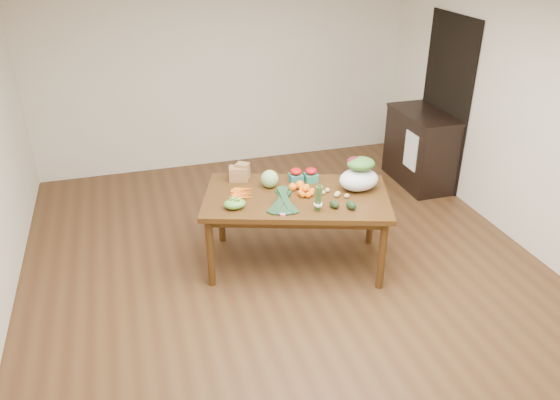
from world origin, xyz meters
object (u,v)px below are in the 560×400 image
object	(u,v)px
paper_bag	(238,172)
kale_bunch	(283,202)
cabbage	(270,179)
mandarin_cluster	(305,190)
dining_table	(296,230)
asparagus_bundle	(318,198)
salad_bag	(359,176)
cabinet	(420,148)

from	to	relation	value
paper_bag	kale_bunch	bearing A→B (deg)	-71.95
cabbage	mandarin_cluster	world-z (taller)	cabbage
dining_table	kale_bunch	distance (m)	0.56
dining_table	mandarin_cluster	xyz separation A→B (m)	(0.08, -0.01, 0.42)
dining_table	asparagus_bundle	size ratio (longest dim) A/B	6.89
cabbage	kale_bunch	bearing A→B (deg)	-91.78
mandarin_cluster	asparagus_bundle	distance (m)	0.34
salad_bag	cabinet	bearing A→B (deg)	42.97
dining_table	asparagus_bundle	distance (m)	0.61
asparagus_bundle	mandarin_cluster	bearing A→B (deg)	109.39
paper_bag	cabbage	size ratio (longest dim) A/B	1.40
dining_table	cabinet	size ratio (longest dim) A/B	1.69
dining_table	mandarin_cluster	distance (m)	0.43
dining_table	cabbage	size ratio (longest dim) A/B	10.02
kale_bunch	cabinet	bearing A→B (deg)	52.65
paper_bag	mandarin_cluster	xyz separation A→B (m)	(0.53, -0.50, -0.04)
kale_bunch	asparagus_bundle	xyz separation A→B (m)	(0.30, -0.09, 0.05)
paper_bag	cabbage	xyz separation A→B (m)	(0.25, -0.24, 0.00)
cabinet	mandarin_cluster	size ratio (longest dim) A/B	5.67
dining_table	mandarin_cluster	world-z (taller)	mandarin_cluster
cabinet	salad_bag	world-z (taller)	salad_bag
salad_bag	dining_table	bearing A→B (deg)	174.64
cabinet	kale_bunch	xyz separation A→B (m)	(-2.30, -1.58, 0.36)
cabbage	salad_bag	size ratio (longest dim) A/B	0.45
dining_table	paper_bag	size ratio (longest dim) A/B	7.14
paper_bag	asparagus_bundle	distance (m)	0.99
paper_bag	mandarin_cluster	size ratio (longest dim) A/B	1.34
kale_bunch	asparagus_bundle	bearing A→B (deg)	0.39
dining_table	kale_bunch	size ratio (longest dim) A/B	4.31
cabinet	salad_bag	distance (m)	2.08
salad_bag	kale_bunch	bearing A→B (deg)	-166.50
salad_bag	mandarin_cluster	bearing A→B (deg)	175.38
mandarin_cluster	kale_bunch	bearing A→B (deg)	-140.52
mandarin_cluster	salad_bag	world-z (taller)	salad_bag
dining_table	salad_bag	bearing A→B (deg)	12.78
dining_table	mandarin_cluster	size ratio (longest dim) A/B	9.57
dining_table	cabbage	xyz separation A→B (m)	(-0.19, 0.24, 0.46)
cabbage	salad_bag	world-z (taller)	salad_bag
paper_bag	cabbage	world-z (taller)	cabbage
cabbage	asparagus_bundle	distance (m)	0.65
paper_bag	mandarin_cluster	bearing A→B (deg)	-43.23
cabinet	asparagus_bundle	bearing A→B (deg)	-140.11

